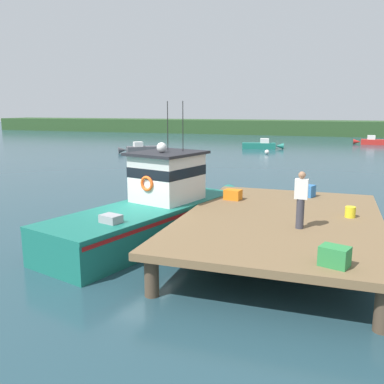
{
  "coord_description": "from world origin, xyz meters",
  "views": [
    {
      "loc": [
        6.22,
        -12.88,
        4.56
      ],
      "look_at": [
        1.2,
        1.92,
        1.4
      ],
      "focal_mm": 39.1,
      "sensor_mm": 36.0,
      "label": 1
    }
  ],
  "objects_px": {
    "crate_stack_near_edge": "(306,191)",
    "moored_boat_outer_mooring": "(374,142)",
    "moored_boat_near_channel": "(141,149)",
    "crate_single_far": "(335,256)",
    "crate_stack_mid_dock": "(233,195)",
    "deckhand_by_the_boat": "(301,199)",
    "bait_bucket": "(350,212)",
    "moored_boat_far_left": "(262,145)",
    "mooring_buoy_spare_mooring": "(267,152)",
    "main_fishing_boat": "(157,209)"
  },
  "relations": [
    {
      "from": "crate_stack_near_edge",
      "to": "moored_boat_outer_mooring",
      "type": "distance_m",
      "value": 41.2
    },
    {
      "from": "moored_boat_near_channel",
      "to": "crate_single_far",
      "type": "bearing_deg",
      "value": -57.7
    },
    {
      "from": "crate_stack_mid_dock",
      "to": "deckhand_by_the_boat",
      "type": "xyz_separation_m",
      "value": [
        2.66,
        -3.09,
        0.67
      ]
    },
    {
      "from": "bait_bucket",
      "to": "moored_boat_outer_mooring",
      "type": "bearing_deg",
      "value": 84.66
    },
    {
      "from": "moored_boat_far_left",
      "to": "moored_boat_outer_mooring",
      "type": "distance_m",
      "value": 15.9
    },
    {
      "from": "crate_single_far",
      "to": "crate_stack_near_edge",
      "type": "distance_m",
      "value": 7.35
    },
    {
      "from": "crate_single_far",
      "to": "crate_stack_near_edge",
      "type": "bearing_deg",
      "value": 98.35
    },
    {
      "from": "crate_stack_near_edge",
      "to": "moored_boat_far_left",
      "type": "xyz_separation_m",
      "value": [
        -6.84,
        30.89,
        -1.02
      ]
    },
    {
      "from": "moored_boat_outer_mooring",
      "to": "crate_single_far",
      "type": "bearing_deg",
      "value": -95.38
    },
    {
      "from": "crate_stack_near_edge",
      "to": "mooring_buoy_spare_mooring",
      "type": "bearing_deg",
      "value": 101.94
    },
    {
      "from": "bait_bucket",
      "to": "moored_boat_outer_mooring",
      "type": "xyz_separation_m",
      "value": [
        4.08,
        43.61,
        -0.97
      ]
    },
    {
      "from": "bait_bucket",
      "to": "moored_boat_outer_mooring",
      "type": "relative_size",
      "value": 0.07
    },
    {
      "from": "crate_stack_mid_dock",
      "to": "crate_single_far",
      "type": "xyz_separation_m",
      "value": [
        3.61,
        -5.81,
        0.03
      ]
    },
    {
      "from": "moored_boat_far_left",
      "to": "moored_boat_outer_mooring",
      "type": "bearing_deg",
      "value": 38.58
    },
    {
      "from": "bait_bucket",
      "to": "mooring_buoy_spare_mooring",
      "type": "xyz_separation_m",
      "value": [
        -6.92,
        28.33,
        -1.15
      ]
    },
    {
      "from": "crate_stack_mid_dock",
      "to": "crate_stack_near_edge",
      "type": "bearing_deg",
      "value": 29.87
    },
    {
      "from": "bait_bucket",
      "to": "moored_boat_near_channel",
      "type": "distance_m",
      "value": 32.16
    },
    {
      "from": "main_fishing_boat",
      "to": "deckhand_by_the_boat",
      "type": "height_order",
      "value": "main_fishing_boat"
    },
    {
      "from": "main_fishing_boat",
      "to": "moored_boat_near_channel",
      "type": "xyz_separation_m",
      "value": [
        -12.97,
        25.79,
        -0.62
      ]
    },
    {
      "from": "crate_stack_near_edge",
      "to": "mooring_buoy_spare_mooring",
      "type": "height_order",
      "value": "crate_stack_near_edge"
    },
    {
      "from": "crate_stack_near_edge",
      "to": "moored_boat_outer_mooring",
      "type": "bearing_deg",
      "value": 82.19
    },
    {
      "from": "deckhand_by_the_boat",
      "to": "moored_boat_outer_mooring",
      "type": "height_order",
      "value": "deckhand_by_the_boat"
    },
    {
      "from": "main_fishing_boat",
      "to": "bait_bucket",
      "type": "distance_m",
      "value": 6.49
    },
    {
      "from": "crate_stack_mid_dock",
      "to": "bait_bucket",
      "type": "height_order",
      "value": "crate_stack_mid_dock"
    },
    {
      "from": "crate_stack_near_edge",
      "to": "moored_boat_near_channel",
      "type": "xyz_separation_m",
      "value": [
        -17.94,
        22.79,
        -1.04
      ]
    },
    {
      "from": "crate_single_far",
      "to": "deckhand_by_the_boat",
      "type": "distance_m",
      "value": 2.95
    },
    {
      "from": "crate_stack_mid_dock",
      "to": "deckhand_by_the_boat",
      "type": "distance_m",
      "value": 4.14
    },
    {
      "from": "crate_single_far",
      "to": "deckhand_by_the_boat",
      "type": "xyz_separation_m",
      "value": [
        -0.95,
        2.72,
        0.64
      ]
    },
    {
      "from": "crate_single_far",
      "to": "crate_stack_near_edge",
      "type": "height_order",
      "value": "crate_stack_near_edge"
    },
    {
      "from": "deckhand_by_the_boat",
      "to": "moored_boat_outer_mooring",
      "type": "distance_m",
      "value": 45.72
    },
    {
      "from": "crate_single_far",
      "to": "bait_bucket",
      "type": "relative_size",
      "value": 1.76
    },
    {
      "from": "crate_stack_mid_dock",
      "to": "moored_boat_far_left",
      "type": "xyz_separation_m",
      "value": [
        -4.29,
        32.35,
        -0.99
      ]
    },
    {
      "from": "mooring_buoy_spare_mooring",
      "to": "deckhand_by_the_boat",
      "type": "bearing_deg",
      "value": -79.6
    },
    {
      "from": "main_fishing_boat",
      "to": "mooring_buoy_spare_mooring",
      "type": "height_order",
      "value": "main_fishing_boat"
    },
    {
      "from": "bait_bucket",
      "to": "deckhand_by_the_boat",
      "type": "distance_m",
      "value": 2.34
    },
    {
      "from": "moored_boat_outer_mooring",
      "to": "moored_boat_near_channel",
      "type": "xyz_separation_m",
      "value": [
        -23.53,
        -18.02,
        -0.01
      ]
    },
    {
      "from": "moored_boat_outer_mooring",
      "to": "mooring_buoy_spare_mooring",
      "type": "height_order",
      "value": "moored_boat_outer_mooring"
    },
    {
      "from": "crate_stack_mid_dock",
      "to": "moored_boat_near_channel",
      "type": "height_order",
      "value": "crate_stack_mid_dock"
    },
    {
      "from": "moored_boat_far_left",
      "to": "moored_boat_near_channel",
      "type": "relative_size",
      "value": 1.15
    },
    {
      "from": "crate_single_far",
      "to": "bait_bucket",
      "type": "bearing_deg",
      "value": 84.27
    },
    {
      "from": "bait_bucket",
      "to": "moored_boat_outer_mooring",
      "type": "distance_m",
      "value": 43.81
    },
    {
      "from": "crate_single_far",
      "to": "moored_boat_far_left",
      "type": "height_order",
      "value": "crate_single_far"
    },
    {
      "from": "crate_stack_near_edge",
      "to": "deckhand_by_the_boat",
      "type": "height_order",
      "value": "deckhand_by_the_boat"
    },
    {
      "from": "main_fishing_boat",
      "to": "bait_bucket",
      "type": "bearing_deg",
      "value": 1.79
    },
    {
      "from": "moored_boat_near_channel",
      "to": "deckhand_by_the_boat",
      "type": "bearing_deg",
      "value": -56.56
    },
    {
      "from": "crate_stack_mid_dock",
      "to": "moored_boat_outer_mooring",
      "type": "xyz_separation_m",
      "value": [
        8.14,
        42.27,
        -0.99
      ]
    },
    {
      "from": "crate_stack_near_edge",
      "to": "moored_boat_near_channel",
      "type": "bearing_deg",
      "value": 128.21
    },
    {
      "from": "main_fishing_boat",
      "to": "moored_boat_near_channel",
      "type": "height_order",
      "value": "main_fishing_boat"
    },
    {
      "from": "main_fishing_boat",
      "to": "crate_stack_near_edge",
      "type": "bearing_deg",
      "value": 31.17
    },
    {
      "from": "mooring_buoy_spare_mooring",
      "to": "crate_stack_near_edge",
      "type": "bearing_deg",
      "value": -78.06
    }
  ]
}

